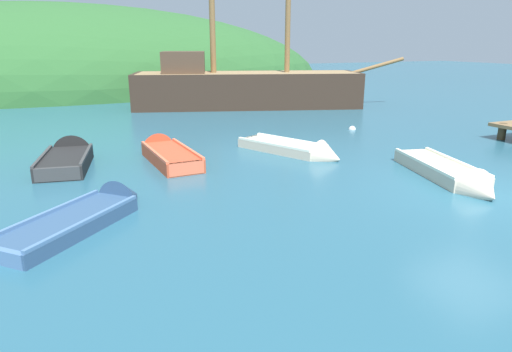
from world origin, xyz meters
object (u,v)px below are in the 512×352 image
Objects in this scene: rowboat_center at (451,177)px; rowboat_outer_right at (297,151)px; rowboat_outer_left at (166,155)px; rowboat_far at (69,160)px; buoy_white at (352,129)px; rowboat_near_dock at (91,216)px; sailing_ship at (245,94)px.

rowboat_center is 1.06× the size of rowboat_outer_right.
rowboat_outer_left is 2.80m from rowboat_far.
buoy_white is (4.08, 2.79, -0.08)m from rowboat_outer_right.
rowboat_outer_right is (6.44, 3.20, 0.01)m from rowboat_near_dock.
rowboat_near_dock is 0.82× the size of rowboat_center.
sailing_ship is at bearing -166.85° from rowboat_center.
rowboat_outer_left is at bearing -167.51° from buoy_white.
sailing_ship is at bearing 12.63° from rowboat_near_dock.
rowboat_outer_left is (-6.21, 5.12, 0.03)m from rowboat_center.
rowboat_far is (-8.94, 5.69, 0.03)m from rowboat_center.
rowboat_outer_left is at bearing -129.31° from rowboat_outer_right.
rowboat_outer_left reaches higher than rowboat_outer_right.
rowboat_near_dock is 4.88m from rowboat_outer_left.
sailing_ship reaches higher than rowboat_near_dock.
rowboat_center is at bearing -104.92° from buoy_white.
rowboat_far is (-6.71, 1.58, 0.05)m from rowboat_outer_right.
rowboat_outer_right is 12.98× the size of buoy_white.
sailing_ship is at bearing 141.54° from rowboat_outer_right.
rowboat_near_dock is 7.19m from rowboat_outer_right.
rowboat_near_dock is at bearing 146.67° from rowboat_outer_left.
rowboat_near_dock is 11.30× the size of buoy_white.
rowboat_near_dock is 4.79m from rowboat_far.
rowboat_outer_right is 1.03× the size of rowboat_outer_left.
rowboat_outer_right is at bearing -85.49° from sailing_ship.
rowboat_center is at bearing -50.50° from rowboat_near_dock.
sailing_ship reaches higher than rowboat_far.
rowboat_near_dock is at bearing -166.68° from rowboat_far.
rowboat_far is at bearing -128.28° from rowboat_outer_right.
rowboat_center is 1.09× the size of rowboat_outer_left.
sailing_ship is at bearing 100.69° from buoy_white.
rowboat_far is (-9.28, -9.16, -0.58)m from sailing_ship.
rowboat_center is at bearing -73.33° from sailing_ship.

